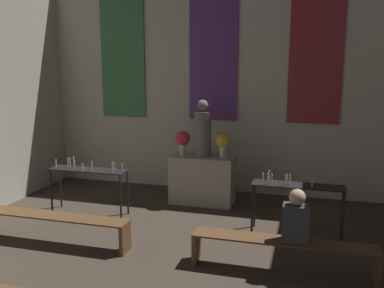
{
  "coord_description": "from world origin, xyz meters",
  "views": [
    {
      "loc": [
        2.05,
        2.56,
        2.88
      ],
      "look_at": [
        0.0,
        9.94,
        1.38
      ],
      "focal_mm": 40.0,
      "sensor_mm": 36.0,
      "label": 1
    }
  ],
  "objects_px": {
    "flower_vase_left": "(183,140)",
    "person_seated": "(296,218)",
    "candle_rack_left": "(88,175)",
    "flower_vase_right": "(223,142)",
    "pew_back_left": "(54,222)",
    "pew_back_right": "(282,248)",
    "candle_rack_right": "(297,192)",
    "altar": "(202,179)",
    "statue": "(203,131)"
  },
  "relations": [
    {
      "from": "flower_vase_left",
      "to": "person_seated",
      "type": "xyz_separation_m",
      "value": [
        2.36,
        -2.58,
        -0.49
      ]
    },
    {
      "from": "candle_rack_left",
      "to": "flower_vase_right",
      "type": "bearing_deg",
      "value": 27.01
    },
    {
      "from": "flower_vase_left",
      "to": "candle_rack_left",
      "type": "relative_size",
      "value": 0.33
    },
    {
      "from": "pew_back_left",
      "to": "pew_back_right",
      "type": "height_order",
      "value": "same"
    },
    {
      "from": "flower_vase_right",
      "to": "candle_rack_right",
      "type": "bearing_deg",
      "value": -38.62
    },
    {
      "from": "altar",
      "to": "statue",
      "type": "distance_m",
      "value": 1.01
    },
    {
      "from": "altar",
      "to": "flower_vase_left",
      "type": "relative_size",
      "value": 2.59
    },
    {
      "from": "pew_back_left",
      "to": "altar",
      "type": "bearing_deg",
      "value": 55.38
    },
    {
      "from": "altar",
      "to": "statue",
      "type": "height_order",
      "value": "statue"
    },
    {
      "from": "flower_vase_left",
      "to": "pew_back_right",
      "type": "relative_size",
      "value": 0.2
    },
    {
      "from": "candle_rack_right",
      "to": "candle_rack_left",
      "type": "bearing_deg",
      "value": 179.97
    },
    {
      "from": "candle_rack_left",
      "to": "candle_rack_right",
      "type": "bearing_deg",
      "value": -0.03
    },
    {
      "from": "person_seated",
      "to": "flower_vase_right",
      "type": "bearing_deg",
      "value": 120.7
    },
    {
      "from": "flower_vase_right",
      "to": "candle_rack_left",
      "type": "bearing_deg",
      "value": -152.99
    },
    {
      "from": "flower_vase_right",
      "to": "candle_rack_right",
      "type": "distance_m",
      "value": 1.99
    },
    {
      "from": "altar",
      "to": "candle_rack_left",
      "type": "bearing_deg",
      "value": -148.21
    },
    {
      "from": "statue",
      "to": "flower_vase_right",
      "type": "height_order",
      "value": "statue"
    },
    {
      "from": "candle_rack_left",
      "to": "pew_back_right",
      "type": "xyz_separation_m",
      "value": [
        3.7,
        -1.39,
        -0.39
      ]
    },
    {
      "from": "candle_rack_right",
      "to": "statue",
      "type": "bearing_deg",
      "value": 147.98
    },
    {
      "from": "candle_rack_left",
      "to": "pew_back_left",
      "type": "xyz_separation_m",
      "value": [
        0.14,
        -1.39,
        -0.39
      ]
    },
    {
      "from": "statue",
      "to": "person_seated",
      "type": "relative_size",
      "value": 1.54
    },
    {
      "from": "altar",
      "to": "person_seated",
      "type": "relative_size",
      "value": 1.73
    },
    {
      "from": "candle_rack_left",
      "to": "candle_rack_right",
      "type": "xyz_separation_m",
      "value": [
        3.83,
        -0.0,
        -0.0
      ]
    },
    {
      "from": "candle_rack_left",
      "to": "pew_back_right",
      "type": "relative_size",
      "value": 0.6
    },
    {
      "from": "altar",
      "to": "candle_rack_right",
      "type": "xyz_separation_m",
      "value": [
        1.91,
        -1.19,
        0.26
      ]
    },
    {
      "from": "flower_vase_right",
      "to": "flower_vase_left",
      "type": "bearing_deg",
      "value": 180.0
    },
    {
      "from": "pew_back_left",
      "to": "candle_rack_left",
      "type": "bearing_deg",
      "value": 95.89
    },
    {
      "from": "person_seated",
      "to": "flower_vase_left",
      "type": "bearing_deg",
      "value": 132.47
    },
    {
      "from": "statue",
      "to": "flower_vase_left",
      "type": "relative_size",
      "value": 2.31
    },
    {
      "from": "altar",
      "to": "candle_rack_left",
      "type": "distance_m",
      "value": 2.28
    },
    {
      "from": "altar",
      "to": "pew_back_left",
      "type": "height_order",
      "value": "altar"
    },
    {
      "from": "flower_vase_right",
      "to": "pew_back_left",
      "type": "height_order",
      "value": "flower_vase_right"
    },
    {
      "from": "pew_back_left",
      "to": "person_seated",
      "type": "height_order",
      "value": "person_seated"
    },
    {
      "from": "candle_rack_left",
      "to": "candle_rack_right",
      "type": "relative_size",
      "value": 1.0
    },
    {
      "from": "statue",
      "to": "person_seated",
      "type": "xyz_separation_m",
      "value": [
        1.95,
        -2.58,
        -0.7
      ]
    },
    {
      "from": "flower_vase_right",
      "to": "candle_rack_left",
      "type": "distance_m",
      "value": 2.68
    },
    {
      "from": "altar",
      "to": "statue",
      "type": "bearing_deg",
      "value": 0.0
    },
    {
      "from": "statue",
      "to": "flower_vase_left",
      "type": "xyz_separation_m",
      "value": [
        -0.41,
        0.0,
        -0.21
      ]
    },
    {
      "from": "candle_rack_right",
      "to": "person_seated",
      "type": "bearing_deg",
      "value": -88.47
    },
    {
      "from": "flower_vase_right",
      "to": "person_seated",
      "type": "distance_m",
      "value": 3.04
    },
    {
      "from": "altar",
      "to": "pew_back_right",
      "type": "xyz_separation_m",
      "value": [
        1.78,
        -2.58,
        -0.13
      ]
    },
    {
      "from": "candle_rack_left",
      "to": "pew_back_right",
      "type": "distance_m",
      "value": 3.98
    },
    {
      "from": "flower_vase_left",
      "to": "candle_rack_left",
      "type": "distance_m",
      "value": 2.0
    },
    {
      "from": "statue",
      "to": "pew_back_left",
      "type": "distance_m",
      "value": 3.34
    },
    {
      "from": "candle_rack_left",
      "to": "person_seated",
      "type": "height_order",
      "value": "person_seated"
    },
    {
      "from": "flower_vase_right",
      "to": "statue",
      "type": "bearing_deg",
      "value": 180.0
    },
    {
      "from": "flower_vase_left",
      "to": "pew_back_left",
      "type": "bearing_deg",
      "value": -117.9
    },
    {
      "from": "flower_vase_left",
      "to": "flower_vase_right",
      "type": "distance_m",
      "value": 0.83
    },
    {
      "from": "statue",
      "to": "pew_back_left",
      "type": "bearing_deg",
      "value": -124.62
    },
    {
      "from": "candle_rack_left",
      "to": "candle_rack_right",
      "type": "height_order",
      "value": "same"
    }
  ]
}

